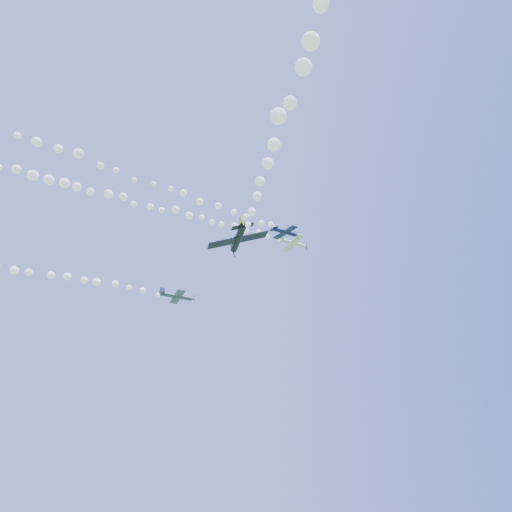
{
  "coord_description": "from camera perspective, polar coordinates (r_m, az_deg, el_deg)",
  "views": [
    {
      "loc": [
        -9.03,
        -73.63,
        3.08
      ],
      "look_at": [
        1.04,
        -6.31,
        44.86
      ],
      "focal_mm": 30.0,
      "sensor_mm": 36.0,
      "label": 1
    }
  ],
  "objects": [
    {
      "name": "plane_white",
      "position": [
        92.34,
        4.95,
        1.77
      ],
      "size": [
        7.06,
        7.48,
        2.32
      ],
      "rotation": [
        0.02,
        0.03,
        0.29
      ],
      "color": "silver"
    },
    {
      "name": "smoke_trail_white",
      "position": [
        83.36,
        -23.37,
        8.63
      ],
      "size": [
        82.09,
        26.09,
        2.99
      ],
      "primitive_type": null,
      "color": "white"
    },
    {
      "name": "plane_navy",
      "position": [
        81.01,
        3.88,
        3.2
      ],
      "size": [
        6.01,
        6.31,
        1.7
      ],
      "rotation": [
        0.13,
        -0.09,
        0.41
      ],
      "color": "#0E163E"
    },
    {
      "name": "smoke_trail_navy",
      "position": [
        70.54,
        -28.32,
        13.76
      ],
      "size": [
        78.97,
        35.69,
        2.47
      ],
      "primitive_type": null,
      "color": "white"
    },
    {
      "name": "plane_grey",
      "position": [
        92.71,
        -10.46,
        -5.31
      ],
      "size": [
        7.92,
        8.39,
        2.44
      ],
      "rotation": [
        0.08,
        0.01,
        0.25
      ],
      "color": "#333B4B"
    },
    {
      "name": "plane_black",
      "position": [
        54.06,
        -2.43,
        2.29
      ],
      "size": [
        7.58,
        7.76,
        3.08
      ],
      "rotation": [
        -0.36,
        -0.09,
        1.65
      ],
      "color": "black"
    }
  ]
}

